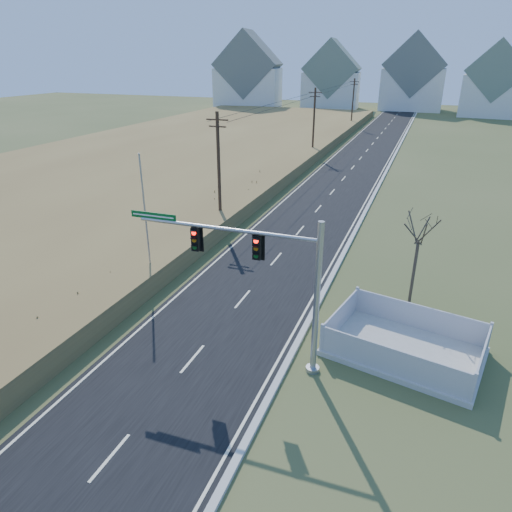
% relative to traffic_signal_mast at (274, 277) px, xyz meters
% --- Properties ---
extents(ground, '(260.00, 260.00, 0.00)m').
position_rel_traffic_signal_mast_xyz_m(ground, '(-3.48, 0.86, -4.31)').
color(ground, '#414D25').
rests_on(ground, ground).
extents(road, '(8.00, 180.00, 0.06)m').
position_rel_traffic_signal_mast_xyz_m(road, '(-3.48, 50.86, -4.28)').
color(road, black).
rests_on(road, ground).
extents(curb, '(0.30, 180.00, 0.18)m').
position_rel_traffic_signal_mast_xyz_m(curb, '(0.67, 50.86, -4.22)').
color(curb, '#B2AFA8').
rests_on(curb, ground).
extents(reed_marsh, '(38.00, 110.00, 1.30)m').
position_rel_traffic_signal_mast_xyz_m(reed_marsh, '(-27.48, 40.86, -3.66)').
color(reed_marsh, olive).
rests_on(reed_marsh, ground).
extents(utility_pole_near, '(1.80, 0.26, 9.00)m').
position_rel_traffic_signal_mast_xyz_m(utility_pole_near, '(-9.98, 15.86, 0.37)').
color(utility_pole_near, '#422D1E').
rests_on(utility_pole_near, ground).
extents(utility_pole_mid, '(1.80, 0.26, 9.00)m').
position_rel_traffic_signal_mast_xyz_m(utility_pole_mid, '(-9.98, 45.86, 0.37)').
color(utility_pole_mid, '#422D1E').
rests_on(utility_pole_mid, ground).
extents(utility_pole_far, '(1.80, 0.26, 9.00)m').
position_rel_traffic_signal_mast_xyz_m(utility_pole_far, '(-9.98, 75.86, 0.37)').
color(utility_pole_far, '#422D1E').
rests_on(utility_pole_far, ground).
extents(condo_nw, '(17.69, 13.38, 19.05)m').
position_rel_traffic_signal_mast_xyz_m(condo_nw, '(-41.48, 100.86, 3.39)').
color(condo_nw, silver).
rests_on(condo_nw, ground).
extents(condo_nnw, '(14.93, 11.17, 17.03)m').
position_rel_traffic_signal_mast_xyz_m(condo_nnw, '(-21.48, 108.86, 2.62)').
color(condo_nnw, silver).
rests_on(condo_nnw, ground).
extents(condo_n, '(15.27, 10.20, 18.54)m').
position_rel_traffic_signal_mast_xyz_m(condo_n, '(-1.48, 112.86, 3.30)').
color(condo_n, silver).
rests_on(condo_n, ground).
extents(condo_ne, '(14.12, 10.51, 16.52)m').
position_rel_traffic_signal_mast_xyz_m(condo_ne, '(16.52, 104.86, 2.52)').
color(condo_ne, silver).
rests_on(condo_ne, ground).
extents(traffic_signal_mast, '(8.79, 0.60, 6.99)m').
position_rel_traffic_signal_mast_xyz_m(traffic_signal_mast, '(0.00, 0.00, 0.00)').
color(traffic_signal_mast, '#9EA0A5').
rests_on(traffic_signal_mast, ground).
extents(fence_enclosure, '(7.55, 5.88, 1.55)m').
position_rel_traffic_signal_mast_xyz_m(fence_enclosure, '(5.51, 2.82, -4.02)').
color(fence_enclosure, '#B7B5AD').
rests_on(fence_enclosure, ground).
extents(open_sign, '(0.50, 0.24, 0.65)m').
position_rel_traffic_signal_mast_xyz_m(open_sign, '(2.50, 1.89, -3.97)').
color(open_sign, white).
rests_on(open_sign, ground).
extents(flagpole, '(0.36, 0.36, 7.89)m').
position_rel_traffic_signal_mast_xyz_m(flagpole, '(-9.57, 4.98, -1.16)').
color(flagpole, '#B7B5AD').
rests_on(flagpole, ground).
extents(bare_tree, '(2.12, 2.12, 5.62)m').
position_rel_traffic_signal_mast_xyz_m(bare_tree, '(5.43, 7.92, 0.21)').
color(bare_tree, '#4C3F33').
rests_on(bare_tree, ground).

